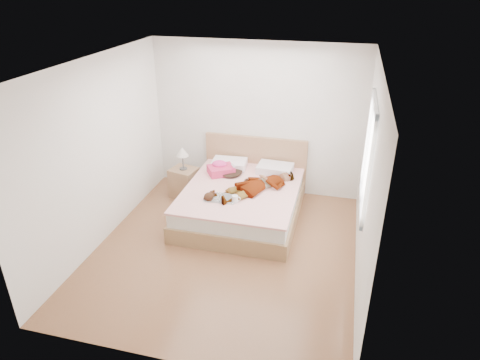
{
  "coord_description": "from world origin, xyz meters",
  "views": [
    {
      "loc": [
        1.45,
        -4.82,
        3.57
      ],
      "look_at": [
        0.0,
        0.85,
        0.7
      ],
      "focal_mm": 32.0,
      "sensor_mm": 36.0,
      "label": 1
    }
  ],
  "objects": [
    {
      "name": "woman",
      "position": [
        0.24,
        1.0,
        0.61
      ],
      "size": [
        1.39,
        1.48,
        0.2
      ],
      "primitive_type": "imported",
      "rotation": [
        0.0,
        0.0,
        -0.71
      ],
      "color": "white",
      "rests_on": "bed"
    },
    {
      "name": "magazine",
      "position": [
        -0.22,
        0.54,
        0.52
      ],
      "size": [
        0.48,
        0.33,
        0.03
      ],
      "color": "silver",
      "rests_on": "bed"
    },
    {
      "name": "phone",
      "position": [
        -0.26,
        1.4,
        0.67
      ],
      "size": [
        0.09,
        0.08,
        0.05
      ],
      "primitive_type": "cube",
      "rotation": [
        0.44,
        0.0,
        0.86
      ],
      "color": "silver",
      "rests_on": "bed"
    },
    {
      "name": "plush_toy",
      "position": [
        -0.37,
        0.47,
        0.57
      ],
      "size": [
        0.18,
        0.24,
        0.12
      ],
      "color": "black",
      "rests_on": "bed"
    },
    {
      "name": "room_shell",
      "position": [
        1.77,
        0.3,
        1.5
      ],
      "size": [
        4.0,
        4.0,
        4.0
      ],
      "color": "white",
      "rests_on": "ground"
    },
    {
      "name": "ground",
      "position": [
        0.0,
        0.0,
        0.0
      ],
      "size": [
        4.0,
        4.0,
        0.0
      ],
      "primitive_type": "plane",
      "color": "#532D19",
      "rests_on": "ground"
    },
    {
      "name": "towel",
      "position": [
        -0.47,
        1.39,
        0.6
      ],
      "size": [
        0.53,
        0.5,
        0.22
      ],
      "color": "#D63A73",
      "rests_on": "bed"
    },
    {
      "name": "bed",
      "position": [
        0.0,
        1.04,
        0.28
      ],
      "size": [
        1.8,
        2.08,
        1.0
      ],
      "color": "olive",
      "rests_on": "ground"
    },
    {
      "name": "hair",
      "position": [
        -0.33,
        1.45,
        0.55
      ],
      "size": [
        0.57,
        0.63,
        0.08
      ],
      "primitive_type": "ellipsoid",
      "rotation": [
        0.0,
        0.0,
        0.33
      ],
      "color": "black",
      "rests_on": "bed"
    },
    {
      "name": "coffee_mug",
      "position": [
        0.02,
        0.5,
        0.56
      ],
      "size": [
        0.14,
        0.1,
        0.1
      ],
      "color": "silver",
      "rests_on": "bed"
    },
    {
      "name": "nightstand",
      "position": [
        -1.13,
        1.38,
        0.3
      ],
      "size": [
        0.5,
        0.46,
        0.92
      ],
      "color": "brown",
      "rests_on": "ground"
    }
  ]
}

